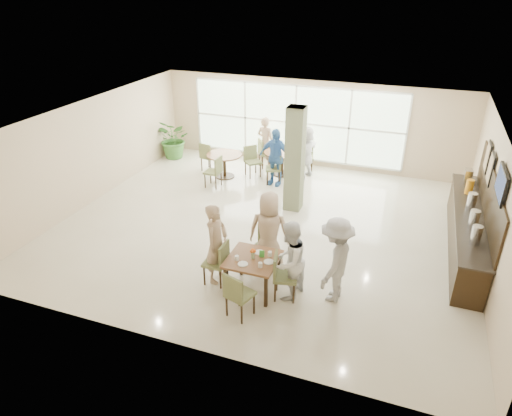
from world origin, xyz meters
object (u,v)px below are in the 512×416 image
(round_table_right, at_px, (282,157))
(teen_far, at_px, (269,231))
(buffet_counter, at_px, (468,228))
(teen_left, at_px, (217,244))
(round_table_left, at_px, (224,160))
(adult_b, at_px, (306,152))
(teen_right, at_px, (289,261))
(teen_standing, at_px, (335,260))
(adult_a, at_px, (275,157))
(adult_standing, at_px, (265,142))
(main_table, at_px, (253,262))
(potted_plant, at_px, (174,139))

(round_table_right, distance_m, teen_far, 5.28)
(buffet_counter, distance_m, teen_left, 5.73)
(round_table_left, distance_m, adult_b, 2.53)
(round_table_left, relative_size, round_table_right, 0.96)
(round_table_left, bearing_deg, teen_right, -54.96)
(adult_b, bearing_deg, round_table_left, -52.04)
(round_table_right, relative_size, teen_left, 0.67)
(round_table_left, relative_size, buffet_counter, 0.23)
(teen_standing, distance_m, adult_a, 5.61)
(teen_standing, xyz_separation_m, adult_standing, (-3.51, 6.13, -0.03))
(buffet_counter, bearing_deg, main_table, -142.44)
(buffet_counter, relative_size, adult_a, 2.70)
(buffet_counter, relative_size, adult_standing, 2.78)
(teen_right, bearing_deg, adult_b, -155.47)
(round_table_left, height_order, round_table_right, same)
(teen_right, xyz_separation_m, adult_a, (-1.94, 5.12, 0.06))
(teen_far, relative_size, teen_right, 1.09)
(teen_far, bearing_deg, teen_standing, 149.76)
(potted_plant, bearing_deg, main_table, -49.95)
(potted_plant, xyz_separation_m, teen_far, (5.19, -5.26, 0.20))
(round_table_right, bearing_deg, round_table_left, -153.60)
(buffet_counter, xyz_separation_m, adult_b, (-4.55, 2.91, 0.27))
(round_table_right, bearing_deg, teen_right, -71.73)
(main_table, relative_size, adult_standing, 0.58)
(teen_far, bearing_deg, adult_standing, -79.75)
(buffet_counter, height_order, adult_standing, buffet_counter)
(round_table_right, height_order, teen_left, teen_left)
(main_table, xyz_separation_m, teen_standing, (1.56, 0.30, 0.21))
(adult_standing, bearing_deg, teen_right, 127.69)
(main_table, xyz_separation_m, teen_far, (0.03, 0.88, 0.22))
(main_table, height_order, round_table_left, same)
(buffet_counter, height_order, teen_standing, buffet_counter)
(teen_far, height_order, teen_right, teen_far)
(main_table, xyz_separation_m, adult_standing, (-1.95, 6.43, 0.19))
(round_table_left, relative_size, teen_left, 0.64)
(teen_right, bearing_deg, adult_standing, -144.28)
(buffet_counter, bearing_deg, adult_standing, 151.08)
(teen_right, bearing_deg, potted_plant, -122.98)
(teen_standing, bearing_deg, teen_left, -76.90)
(teen_right, bearing_deg, teen_left, -78.26)
(main_table, xyz_separation_m, buffet_counter, (4.05, 3.11, -0.11))
(round_table_left, xyz_separation_m, buffet_counter, (6.92, -2.07, -0.02))
(main_table, relative_size, round_table_right, 0.86)
(round_table_left, xyz_separation_m, potted_plant, (-2.28, 0.95, 0.11))
(buffet_counter, height_order, potted_plant, buffet_counter)
(teen_far, distance_m, adult_a, 4.48)
(main_table, distance_m, adult_a, 5.32)
(round_table_right, relative_size, teen_right, 0.70)
(teen_left, xyz_separation_m, adult_standing, (-1.14, 6.33, -0.01))
(buffet_counter, xyz_separation_m, teen_far, (-4.02, -2.24, 0.33))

